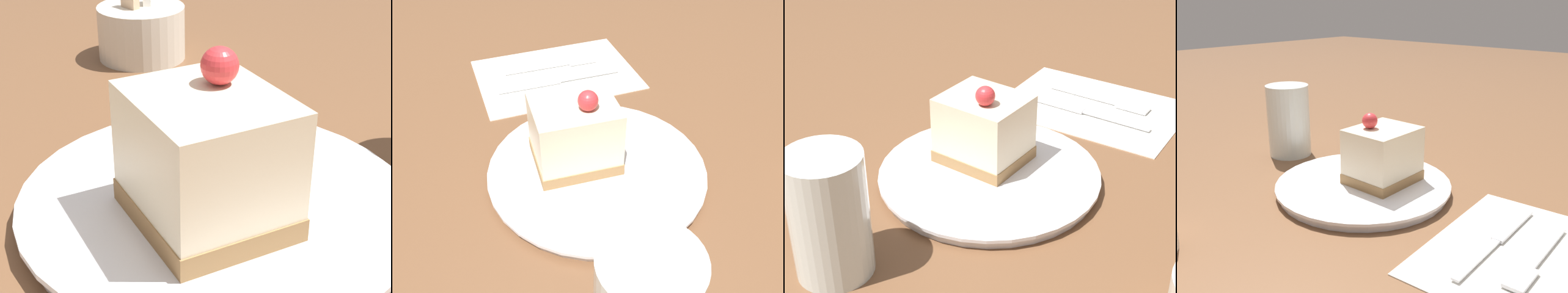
{
  "view_description": "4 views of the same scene",
  "coord_description": "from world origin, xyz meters",
  "views": [
    {
      "loc": [
        -0.2,
        -0.32,
        0.24
      ],
      "look_at": [
        -0.03,
        -0.0,
        0.05
      ],
      "focal_mm": 60.0,
      "sensor_mm": 36.0,
      "label": 1
    },
    {
      "loc": [
        0.33,
        -0.13,
        0.36
      ],
      "look_at": [
        -0.01,
        -0.02,
        0.06
      ],
      "focal_mm": 40.0,
      "sensor_mm": 36.0,
      "label": 2
    },
    {
      "loc": [
        0.5,
        0.35,
        0.42
      ],
      "look_at": [
        -0.01,
        -0.01,
        0.06
      ],
      "focal_mm": 60.0,
      "sensor_mm": 36.0,
      "label": 3
    },
    {
      "loc": [
        -0.42,
        0.42,
        0.27
      ],
      "look_at": [
        -0.04,
        -0.02,
        0.07
      ],
      "focal_mm": 40.0,
      "sensor_mm": 36.0,
      "label": 4
    }
  ],
  "objects": [
    {
      "name": "plate",
      "position": [
        -0.02,
        -0.01,
        0.01
      ],
      "size": [
        0.26,
        0.26,
        0.01
      ],
      "color": "white",
      "rests_on": "ground_plane"
    },
    {
      "name": "fork",
      "position": [
        -0.29,
        0.01,
        0.01
      ],
      "size": [
        0.02,
        0.15,
        0.0
      ],
      "rotation": [
        0.0,
        0.0,
        0.03
      ],
      "color": "silver",
      "rests_on": "napkin"
    },
    {
      "name": "cake_slice",
      "position": [
        -0.04,
        -0.03,
        0.06
      ],
      "size": [
        0.08,
        0.1,
        0.1
      ],
      "rotation": [
        0.0,
        0.0,
        -0.01
      ],
      "color": "#9E7547",
      "rests_on": "plate"
    },
    {
      "name": "napkin",
      "position": [
        -0.26,
        -0.0,
        0.0
      ],
      "size": [
        0.19,
        0.25,
        0.0
      ],
      "rotation": [
        0.0,
        0.0,
        0.05
      ],
      "color": "white",
      "rests_on": "ground_plane"
    },
    {
      "name": "drinking_glass",
      "position": [
        0.19,
        -0.04,
        0.06
      ],
      "size": [
        0.07,
        0.07,
        0.13
      ],
      "color": "silver",
      "rests_on": "ground_plane"
    },
    {
      "name": "knife",
      "position": [
        -0.24,
        -0.02,
        0.01
      ],
      "size": [
        0.02,
        0.19,
        0.0
      ],
      "rotation": [
        0.0,
        0.0,
        0.03
      ],
      "color": "silver",
      "rests_on": "napkin"
    },
    {
      "name": "ground_plane",
      "position": [
        0.0,
        0.0,
        0.0
      ],
      "size": [
        4.0,
        4.0,
        0.0
      ],
      "primitive_type": "plane",
      "color": "brown"
    }
  ]
}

